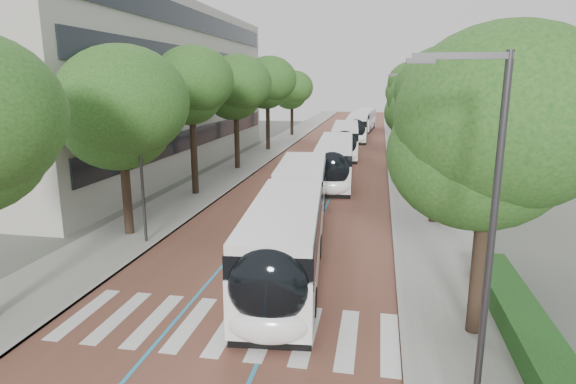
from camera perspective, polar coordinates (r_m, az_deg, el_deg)
ground at (r=15.11m, az=-9.06°, el=-17.30°), size 160.00×160.00×0.00m
road at (r=52.97m, az=5.59°, el=4.76°), size 11.00×140.00×0.02m
sidewalk_left at (r=54.13m, az=-2.37°, el=5.04°), size 4.00×140.00×0.12m
sidewalk_right at (r=52.84m, az=13.74°, el=4.48°), size 4.00×140.00×0.12m
kerb_left at (r=53.74m, az=-0.39°, el=4.99°), size 0.20×140.00×0.14m
kerb_right at (r=52.77m, az=11.68°, el=4.57°), size 0.20×140.00×0.14m
zebra_crossing at (r=15.86m, az=-7.10°, el=-15.56°), size 10.55×3.60×0.01m
lane_line_left at (r=53.13m, az=3.87°, el=4.83°), size 0.12×126.00×0.01m
lane_line_right at (r=52.85m, az=7.32°, el=4.71°), size 0.12×126.00×0.01m
office_building at (r=46.89m, az=-20.67°, el=11.51°), size 18.11×40.00×14.00m
hedge at (r=14.81m, az=28.12°, el=-17.14°), size 1.20×14.00×0.80m
streetlight_near at (r=9.83m, az=22.03°, el=-4.32°), size 1.82×0.20×8.00m
streetlight_far at (r=34.39m, az=14.13°, el=8.03°), size 1.82×0.20×8.00m
lamp_post_left at (r=23.15m, az=-17.08°, el=3.84°), size 0.14×0.14×8.00m
trees_left at (r=38.15m, az=-7.99°, el=11.27°), size 6.17×60.55×9.63m
trees_right at (r=32.80m, az=16.32°, el=10.04°), size 6.00×47.66×9.13m
lead_bus at (r=21.61m, az=0.65°, el=-2.98°), size 4.15×18.54×3.20m
bus_queued_0 at (r=36.74m, az=5.60°, el=3.64°), size 3.19×12.52×3.20m
bus_queued_1 at (r=50.22m, az=6.82°, el=6.13°), size 3.16×12.51×3.20m
bus_queued_2 at (r=63.90m, az=8.25°, el=7.56°), size 2.64×12.42×3.20m
bus_queued_3 at (r=76.28m, az=9.01°, el=8.40°), size 3.30×12.53×3.20m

